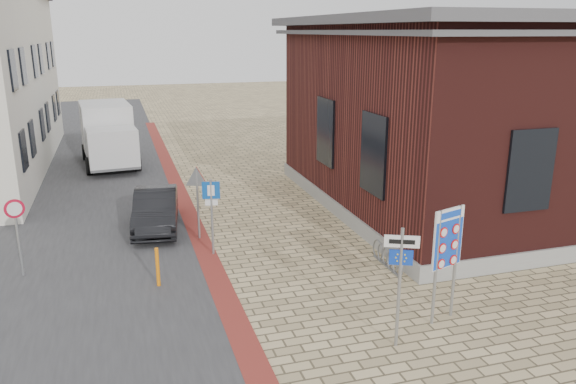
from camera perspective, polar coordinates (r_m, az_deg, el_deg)
ground at (r=13.13m, az=3.82°, el=-12.65°), size 120.00×120.00×0.00m
road_strip at (r=26.53m, az=-19.35°, el=1.43°), size 7.00×60.00×0.02m
curb_strip at (r=21.78m, az=-10.53°, el=-0.99°), size 0.60×40.00×0.02m
brick_building at (r=22.26m, az=19.64°, el=7.88°), size 13.00×13.00×6.80m
bike_rack at (r=15.82m, az=10.06°, el=-6.63°), size 0.08×1.80×0.60m
sedan at (r=18.98m, az=-13.27°, el=-1.73°), size 1.81×4.03×1.28m
box_truck at (r=28.52m, az=-17.82°, el=5.62°), size 2.76×5.74×2.91m
border_sign at (r=12.74m, az=15.92°, el=-4.80°), size 0.87×0.32×2.65m
essen_sign at (r=11.53m, az=11.34°, el=-7.65°), size 0.65×0.32×2.59m
parking_sign at (r=16.14m, az=-7.77°, el=-1.27°), size 0.50×0.15×2.27m
yield_sign at (r=17.41m, az=-9.22°, el=0.65°), size 0.76×0.40×2.29m
speed_sign at (r=16.23m, az=-25.85°, el=-3.12°), size 0.49×0.17×2.14m
bollard at (r=14.73m, az=-13.11°, el=-7.47°), size 0.12×0.12×1.05m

